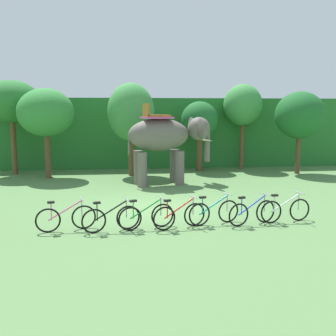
{
  "coord_description": "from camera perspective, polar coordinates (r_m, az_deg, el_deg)",
  "views": [
    {
      "loc": [
        -0.77,
        -13.12,
        3.4
      ],
      "look_at": [
        0.66,
        1.0,
        1.3
      ],
      "focal_mm": 40.72,
      "sensor_mm": 36.0,
      "label": 1
    }
  ],
  "objects": [
    {
      "name": "ground_plane",
      "position": [
        13.58,
        -2.36,
        -6.09
      ],
      "size": [
        80.0,
        80.0,
        0.0
      ],
      "primitive_type": "plane",
      "color": "#567F47"
    },
    {
      "name": "foliage_hedge",
      "position": [
        25.8,
        -4.07,
        5.51
      ],
      "size": [
        36.0,
        6.0,
        4.21
      ],
      "primitive_type": "cube",
      "color": "#28702D",
      "rests_on": "ground"
    },
    {
      "name": "tree_far_left",
      "position": [
        22.22,
        -22.42,
        9.13
      ],
      "size": [
        3.04,
        3.04,
        5.07
      ],
      "color": "brown",
      "rests_on": "ground"
    },
    {
      "name": "tree_center_left",
      "position": [
        20.43,
        -17.83,
        7.85
      ],
      "size": [
        2.83,
        2.83,
        4.58
      ],
      "color": "brown",
      "rests_on": "ground"
    },
    {
      "name": "tree_center",
      "position": [
        20.38,
        -5.56,
        8.25
      ],
      "size": [
        2.48,
        2.48,
        4.91
      ],
      "color": "brown",
      "rests_on": "ground"
    },
    {
      "name": "tree_far_right",
      "position": [
        21.92,
        4.74,
        6.98
      ],
      "size": [
        2.12,
        2.12,
        3.99
      ],
      "color": "brown",
      "rests_on": "ground"
    },
    {
      "name": "tree_left",
      "position": [
        23.01,
        11.12,
        9.16
      ],
      "size": [
        2.25,
        2.25,
        5.0
      ],
      "color": "brown",
      "rests_on": "ground"
    },
    {
      "name": "tree_center_right",
      "position": [
        22.07,
        19.12,
        7.45
      ],
      "size": [
        2.66,
        2.66,
        4.49
      ],
      "color": "brown",
      "rests_on": "ground"
    },
    {
      "name": "elephant",
      "position": [
        17.82,
        -0.35,
        4.56
      ],
      "size": [
        4.24,
        2.4,
        3.78
      ],
      "color": "#665E56",
      "rests_on": "ground"
    },
    {
      "name": "bike_pink",
      "position": [
        11.4,
        -15.03,
        -7.21
      ],
      "size": [
        1.67,
        0.61,
        0.92
      ],
      "color": "black",
      "rests_on": "ground"
    },
    {
      "name": "bike_black",
      "position": [
        11.09,
        -8.52,
        -7.45
      ],
      "size": [
        1.66,
        0.64,
        0.92
      ],
      "color": "black",
      "rests_on": "ground"
    },
    {
      "name": "bike_green",
      "position": [
        11.21,
        -3.26,
        -7.19
      ],
      "size": [
        1.65,
        0.66,
        0.92
      ],
      "color": "black",
      "rests_on": "ground"
    },
    {
      "name": "bike_red",
      "position": [
        11.26,
        1.73,
        -7.12
      ],
      "size": [
        1.62,
        0.72,
        0.92
      ],
      "color": "black",
      "rests_on": "ground"
    },
    {
      "name": "bike_teal",
      "position": [
        11.72,
        6.9,
        -6.54
      ],
      "size": [
        1.65,
        0.65,
        0.92
      ],
      "color": "black",
      "rests_on": "ground"
    },
    {
      "name": "bike_blue",
      "position": [
        11.89,
        12.48,
        -6.47
      ],
      "size": [
        1.63,
        0.71,
        0.92
      ],
      "color": "black",
      "rests_on": "ground"
    },
    {
      "name": "bike_white",
      "position": [
        12.41,
        17.16,
        -6.02
      ],
      "size": [
        1.69,
        0.52,
        0.92
      ],
      "color": "black",
      "rests_on": "ground"
    }
  ]
}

